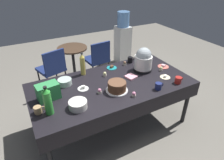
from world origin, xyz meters
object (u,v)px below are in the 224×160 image
slow_cooker (143,60)px  dessert_plate_coral (163,66)px  frosted_layer_cake (117,87)px  coffee_mug_red (178,80)px  cupcake_rose (134,94)px  dessert_plate_cream (165,77)px  coffee_mug_black (130,60)px  cupcake_vanilla (125,63)px  ceramic_snack_bowl (78,105)px  potluck_table (112,87)px  dessert_plate_white (83,88)px  soda_bottle_lime_soda (48,101)px  maroon_chair_left (52,67)px  coffee_mug_tan (38,110)px  round_cafe_table (73,58)px  soda_carton (48,92)px  soda_bottle_ginger_ale (83,65)px  dessert_plate_teal (112,68)px  coffee_mug_navy (158,86)px  cupcake_cocoa (139,59)px  glass_salad_bowl (65,82)px  cupcake_berry (161,69)px  water_cooler (123,39)px  cupcake_lemon (100,91)px  maroon_chair_right (98,58)px  cupcake_mint (105,74)px

slow_cooker → dessert_plate_coral: size_ratio=2.13×
frosted_layer_cake → coffee_mug_red: bearing=-15.0°
frosted_layer_cake → cupcake_rose: (0.12, -0.21, -0.03)m
dessert_plate_cream → coffee_mug_black: coffee_mug_black is taller
cupcake_vanilla → ceramic_snack_bowl: bearing=-146.3°
potluck_table → dessert_plate_white: bearing=173.2°
soda_bottle_lime_soda → frosted_layer_cake: bearing=2.7°
dessert_plate_white → maroon_chair_left: maroon_chair_left is taller
dessert_plate_cream → coffee_mug_tan: (-1.75, 0.05, 0.03)m
round_cafe_table → soda_carton: bearing=-116.6°
soda_bottle_lime_soda → soda_bottle_ginger_ale: bearing=46.0°
dessert_plate_teal → coffee_mug_navy: 0.85m
dessert_plate_coral → cupcake_cocoa: cupcake_cocoa is taller
coffee_mug_red → cupcake_rose: bearing=178.7°
dessert_plate_teal → coffee_mug_black: size_ratio=1.25×
soda_bottle_ginger_ale → coffee_mug_red: bearing=-38.4°
cupcake_cocoa → soda_bottle_lime_soda: size_ratio=0.19×
dessert_plate_cream → dessert_plate_white: bearing=166.8°
cupcake_cocoa → soda_carton: size_ratio=0.26×
cupcake_cocoa → maroon_chair_left: 1.62m
cupcake_cocoa → soda_carton: soda_carton is taller
glass_salad_bowl → cupcake_cocoa: bearing=7.1°
coffee_mug_red → cupcake_berry: bearing=85.5°
cupcake_cocoa → maroon_chair_left: bearing=143.1°
dessert_plate_coral → round_cafe_table: bearing=122.6°
dessert_plate_cream → water_cooler: (0.55, 2.11, -0.17)m
dessert_plate_coral → cupcake_lemon: size_ratio=2.56×
round_cafe_table → coffee_mug_red: bearing=-67.3°
cupcake_berry → coffee_mug_red: bearing=-94.5°
dessert_plate_coral → coffee_mug_red: bearing=-107.4°
maroon_chair_right → soda_carton: bearing=-132.7°
cupcake_berry → cupcake_mint: size_ratio=1.00×
dessert_plate_teal → ceramic_snack_bowl: bearing=-139.1°
ceramic_snack_bowl → coffee_mug_red: coffee_mug_red is taller
ceramic_snack_bowl → soda_bottle_lime_soda: size_ratio=0.61×
slow_cooker → cupcake_vanilla: (-0.15, 0.29, -0.14)m
soda_carton → maroon_chair_left: size_ratio=0.31×
slow_cooker → coffee_mug_tan: bearing=-170.0°
coffee_mug_navy → soda_carton: size_ratio=0.48×
glass_salad_bowl → soda_bottle_lime_soda: soda_bottle_lime_soda is taller
dessert_plate_white → coffee_mug_tan: size_ratio=1.17×
cupcake_rose → coffee_mug_red: 0.71m
cupcake_cocoa → maroon_chair_right: 1.06m
dessert_plate_coral → water_cooler: bearing=79.4°
ceramic_snack_bowl → cupcake_vanilla: bearing=33.7°
frosted_layer_cake → slow_cooker: (0.62, 0.31, 0.11)m
potluck_table → cupcake_vanilla: bearing=42.0°
cupcake_cocoa → dessert_plate_coral: bearing=-62.0°
potluck_table → frosted_layer_cake: (-0.03, -0.19, 0.13)m
soda_carton → water_cooler: water_cooler is taller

